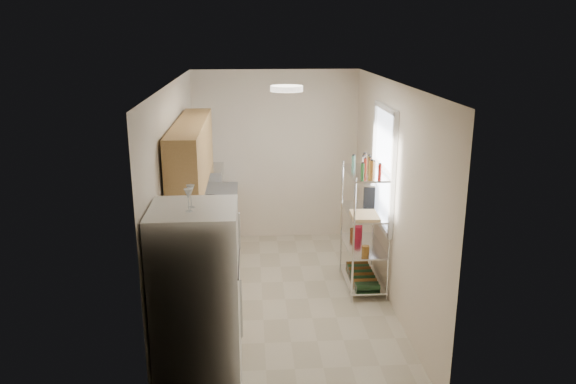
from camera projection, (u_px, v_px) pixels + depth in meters
name	position (u px, v px, depth m)	size (l,w,h in m)	color
room	(285.00, 197.00, 6.47)	(2.52, 4.42, 2.62)	#BCB199
counter_run	(210.00, 253.00, 7.06)	(0.63, 3.51, 0.90)	#AC8049
upper_cabinets	(192.00, 153.00, 6.35)	(0.33, 2.20, 0.72)	#AC8049
range_hood	(203.00, 172.00, 7.24)	(0.50, 0.60, 0.12)	#B7BABC
window	(384.00, 167.00, 6.81)	(0.06, 1.00, 1.46)	white
bakers_rack	(365.00, 204.00, 6.87)	(0.45, 0.90, 1.73)	silver
ceiling_dome	(287.00, 88.00, 5.83)	(0.34, 0.34, 0.06)	white
refrigerator	(198.00, 304.00, 4.84)	(0.72, 0.72, 1.75)	white
wine_glass_a	(191.00, 196.00, 4.58)	(0.07, 0.07, 0.19)	silver
wine_glass_b	(189.00, 200.00, 4.47)	(0.07, 0.07, 0.19)	silver
rice_cooker	(207.00, 219.00, 6.65)	(0.25, 0.25, 0.20)	white
frying_pan_large	(206.00, 209.00, 7.26)	(0.24, 0.24, 0.04)	black
frying_pan_small	(210.00, 198.00, 7.75)	(0.21, 0.21, 0.04)	black
cutting_board	(365.00, 215.00, 6.69)	(0.32, 0.41, 0.03)	tan
espresso_machine	(369.00, 193.00, 7.19)	(0.15, 0.22, 0.26)	black
storage_bag	(358.00, 232.00, 7.26)	(0.10, 0.14, 0.16)	maroon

